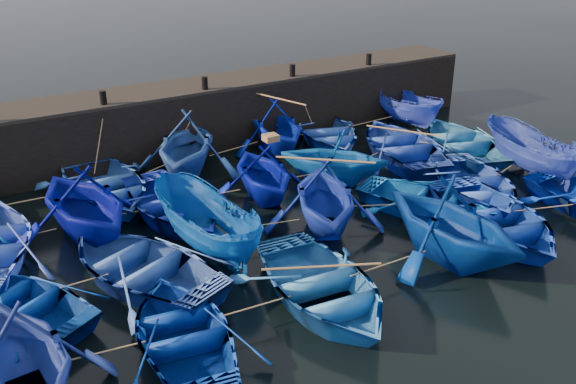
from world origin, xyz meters
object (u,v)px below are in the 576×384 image
boat_8 (173,204)px  boat_13 (23,302)px  wooden_crate (271,138)px  boat_20 (22,354)px

boat_8 → boat_13: (-5.15, -3.18, -0.11)m
boat_8 → wooden_crate: bearing=-5.9°
boat_8 → boat_20: 8.29m
boat_20 → boat_13: bearing=76.3°
boat_8 → wooden_crate: wooden_crate is taller
boat_20 → wooden_crate: wooden_crate is taller
boat_20 → wooden_crate: 10.96m
boat_13 → boat_20: size_ratio=1.03×
boat_13 → wooden_crate: wooden_crate is taller
boat_20 → boat_8: bearing=42.3°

